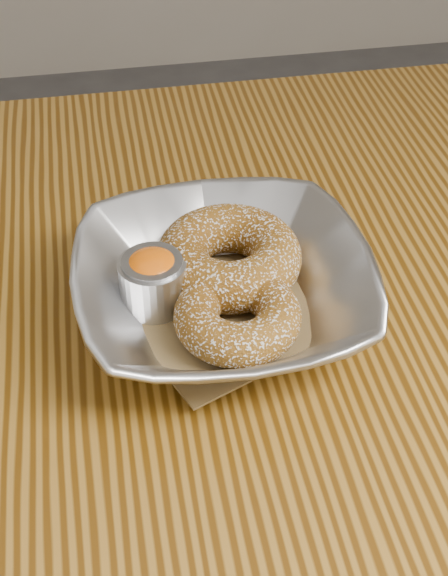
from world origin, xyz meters
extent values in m
cube|color=brown|center=(0.00, 0.00, 0.73)|extent=(1.20, 0.80, 0.04)
imported|color=#B9BCC0|center=(0.09, 0.02, 0.78)|extent=(0.22, 0.22, 0.06)
cube|color=brown|center=(0.09, 0.02, 0.76)|extent=(0.19, 0.19, 0.00)
torus|color=brown|center=(0.10, 0.05, 0.78)|extent=(0.13, 0.13, 0.04)
torus|color=brown|center=(0.10, -0.01, 0.78)|extent=(0.11, 0.11, 0.03)
cylinder|color=#B9BCC0|center=(0.04, 0.03, 0.78)|extent=(0.05, 0.05, 0.04)
cylinder|color=gray|center=(0.04, 0.03, 0.78)|extent=(0.05, 0.05, 0.04)
ellipsoid|color=#FF6407|center=(0.04, 0.03, 0.79)|extent=(0.04, 0.04, 0.03)
camera|label=1|loc=(0.01, -0.42, 1.18)|focal=50.00mm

